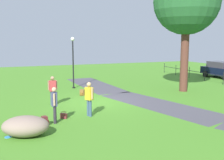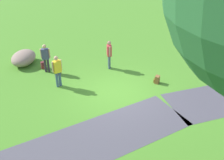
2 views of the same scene
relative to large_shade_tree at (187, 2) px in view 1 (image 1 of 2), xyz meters
name	(u,v)px [view 1 (image 1 of 2)]	position (x,y,z in m)	size (l,w,h in m)	color
ground_plane	(97,102)	(1.08, -6.80, -6.14)	(48.00, 48.00, 0.00)	#498627
footpath_segment_near	(94,85)	(-4.92, -5.07, -6.13)	(8.12, 2.82, 0.01)	#4C4952
footpath_segment_mid	(158,105)	(2.93, -3.81, -6.13)	(8.35, 4.41, 0.01)	#4C4952
large_shade_tree	(187,2)	(0.00, 0.00, 0.00)	(4.51, 4.51, 8.45)	brown
lamp_post	(73,57)	(-4.02, -6.98, -3.80)	(0.28, 0.28, 3.81)	black
lawn_boulder	(26,126)	(5.42, -11.10, -5.75)	(1.82, 2.11, 0.78)	gray
woman_with_handbag	(55,103)	(4.18, -9.78, -5.22)	(0.51, 0.31, 1.60)	#2F2935
man_near_boulder	(53,88)	(0.80, -9.31, -5.20)	(0.28, 0.52, 1.63)	#3E4F5F
passerby_on_path	(89,97)	(3.70, -8.08, -5.18)	(0.48, 0.37, 1.65)	#3D5673
handbag_on_grass	(64,116)	(3.63, -9.29, -6.00)	(0.38, 0.38, 0.31)	maroon
backpack_by_boulder	(45,121)	(4.35, -10.25, -5.94)	(0.32, 0.30, 0.40)	maroon
spare_backpack_on_lawn	(82,93)	(-1.14, -7.10, -5.94)	(0.35, 0.35, 0.40)	brown
frisbee_on_grass	(8,137)	(5.31, -11.74, -6.13)	(0.25, 0.25, 0.02)	#3B93E7
parked_sedan_red	(221,70)	(-4.20, 7.38, -5.33)	(4.12, 1.92, 1.56)	black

